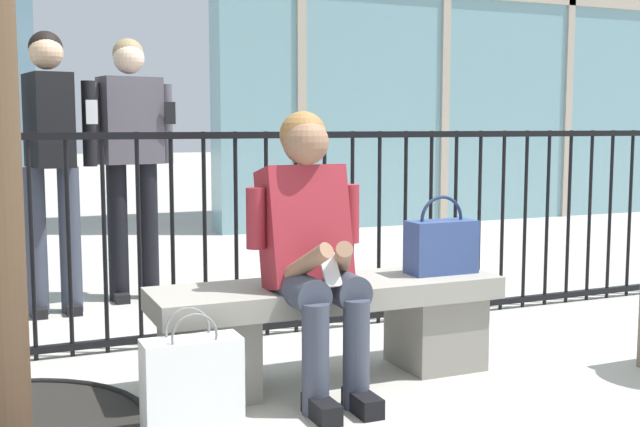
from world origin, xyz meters
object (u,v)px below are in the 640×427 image
at_px(stone_bench, 329,321).
at_px(bystander_at_railing, 50,150).
at_px(bystander_further_back, 131,148).
at_px(handbag_on_bench, 441,245).
at_px(shopping_bag, 192,385).
at_px(seated_person_with_phone, 312,244).

xyz_separation_m(stone_bench, bystander_at_railing, (-1.03, 1.84, 0.73)).
distance_m(stone_bench, bystander_further_back, 2.24).
height_order(handbag_on_bench, shopping_bag, handbag_on_bench).
bearing_deg(seated_person_with_phone, bystander_at_railing, 114.39).
bearing_deg(seated_person_with_phone, handbag_on_bench, 9.42).
xyz_separation_m(seated_person_with_phone, bystander_further_back, (-0.37, 2.19, 0.35)).
bearing_deg(bystander_at_railing, handbag_on_bench, -48.98).
bearing_deg(bystander_further_back, stone_bench, -76.25).
xyz_separation_m(handbag_on_bench, shopping_bag, (-1.31, -0.38, -0.39)).
xyz_separation_m(seated_person_with_phone, handbag_on_bench, (0.72, 0.12, -0.07)).
relative_size(stone_bench, bystander_at_railing, 0.94).
bearing_deg(shopping_bag, bystander_at_railing, 97.58).
height_order(seated_person_with_phone, bystander_further_back, bystander_further_back).
relative_size(shopping_bag, bystander_further_back, 0.28).
distance_m(stone_bench, seated_person_with_phone, 0.42).
height_order(seated_person_with_phone, shopping_bag, seated_person_with_phone).
relative_size(handbag_on_bench, bystander_at_railing, 0.22).
distance_m(shopping_bag, bystander_at_railing, 2.39).
xyz_separation_m(stone_bench, bystander_further_back, (-0.50, 2.06, 0.73)).
height_order(shopping_bag, bystander_further_back, bystander_further_back).
height_order(bystander_at_railing, bystander_further_back, same).
bearing_deg(stone_bench, bystander_at_railing, 119.20).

